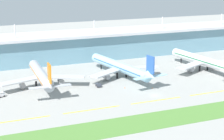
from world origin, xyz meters
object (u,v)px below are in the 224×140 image
at_px(airliner_far_middle, 203,61).
at_px(safety_cone_nose_front, 152,88).
at_px(airliner_center, 120,67).
at_px(safety_cone_left_wingtip, 125,87).
at_px(pushback_tug, 99,85).
at_px(airliner_near_middle, 41,75).
at_px(baggage_cart, 1,95).

height_order(airliner_far_middle, safety_cone_nose_front, airliner_far_middle).
relative_size(airliner_far_middle, safety_cone_nose_front, 94.27).
distance_m(airliner_center, safety_cone_nose_front, 29.14).
xyz_separation_m(airliner_center, safety_cone_left_wingtip, (-6.64, -21.23, -6.10)).
distance_m(airliner_far_middle, pushback_tug, 76.00).
bearing_deg(airliner_near_middle, baggage_cart, -155.13).
bearing_deg(safety_cone_left_wingtip, airliner_near_middle, 153.47).
height_order(safety_cone_left_wingtip, safety_cone_nose_front, same).
distance_m(pushback_tug, safety_cone_left_wingtip, 14.83).
xyz_separation_m(airliner_far_middle, safety_cone_left_wingtip, (-62.83, -16.41, -6.10)).
xyz_separation_m(airliner_far_middle, safety_cone_nose_front, (-49.01, -22.77, -6.10)).
bearing_deg(safety_cone_left_wingtip, airliner_far_middle, 14.64).
height_order(airliner_center, baggage_cart, airliner_center).
relative_size(airliner_center, safety_cone_nose_front, 97.73).
relative_size(airliner_near_middle, airliner_far_middle, 0.92).
bearing_deg(baggage_cart, airliner_center, 8.81).
xyz_separation_m(airliner_near_middle, airliner_center, (48.49, 0.34, 0.01)).
bearing_deg(baggage_cart, airliner_near_middle, 24.87).
bearing_deg(airliner_near_middle, safety_cone_left_wingtip, -26.53).
height_order(airliner_near_middle, safety_cone_left_wingtip, airliner_near_middle).
bearing_deg(safety_cone_left_wingtip, safety_cone_nose_front, -24.69).
bearing_deg(airliner_far_middle, airliner_center, 175.10).
xyz_separation_m(airliner_near_middle, safety_cone_left_wingtip, (41.84, -20.89, -6.10)).
xyz_separation_m(baggage_cart, safety_cone_left_wingtip, (65.09, -10.11, -0.91)).
xyz_separation_m(airliner_near_middle, pushback_tug, (29.34, -12.94, -5.35)).
xyz_separation_m(airliner_center, safety_cone_nose_front, (7.17, -27.58, -6.10)).
height_order(pushback_tug, safety_cone_nose_front, pushback_tug).
height_order(baggage_cart, safety_cone_nose_front, baggage_cart).
height_order(pushback_tug, safety_cone_left_wingtip, pushback_tug).
xyz_separation_m(pushback_tug, safety_cone_left_wingtip, (12.51, -7.94, -0.75)).
bearing_deg(safety_cone_left_wingtip, baggage_cart, 171.17).
height_order(baggage_cart, pushback_tug, baggage_cart).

